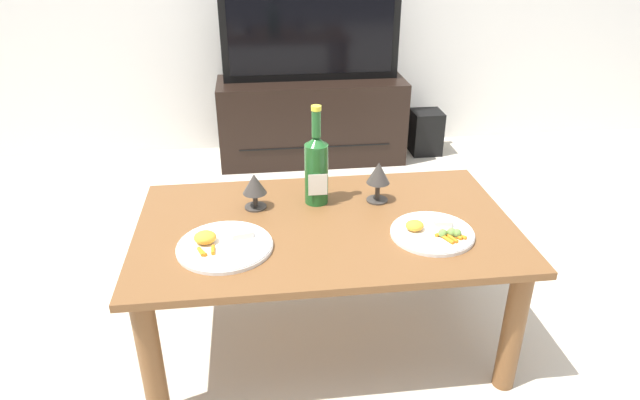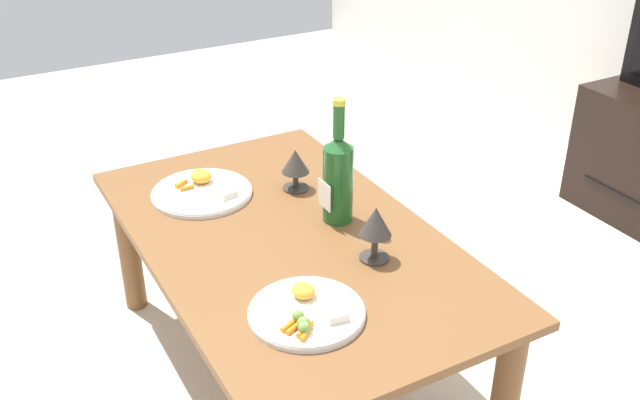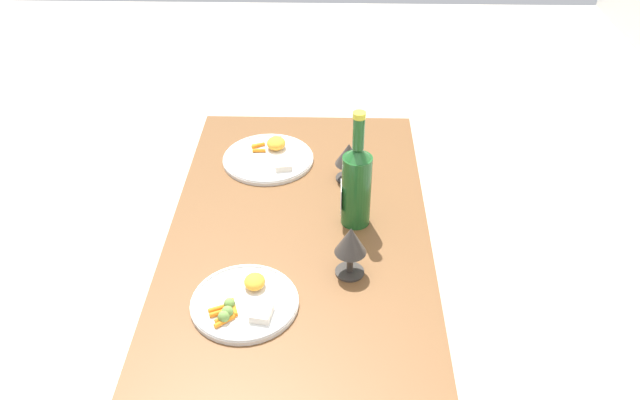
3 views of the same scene
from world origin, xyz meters
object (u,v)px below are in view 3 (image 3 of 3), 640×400
object	(u,v)px
dining_table	(300,245)
goblet_left	(349,156)
dinner_plate_right	(245,302)
dinner_plate_left	(269,157)
wine_bottle	(357,182)
goblet_right	(351,243)

from	to	relation	value
dining_table	goblet_left	distance (m)	0.32
goblet_left	dinner_plate_right	world-z (taller)	goblet_left
dining_table	dinner_plate_left	bearing A→B (deg)	-160.88
dining_table	goblet_left	world-z (taller)	goblet_left
wine_bottle	goblet_right	xyz separation A→B (m)	(0.22, -0.02, -0.04)
dinner_plate_right	goblet_right	bearing A→B (deg)	115.60
goblet_right	dinner_plate_left	distance (m)	0.60
goblet_right	dinner_plate_right	world-z (taller)	goblet_right
goblet_right	dinner_plate_right	bearing A→B (deg)	-64.40
dinner_plate_right	dinner_plate_left	bearing A→B (deg)	179.74
wine_bottle	dinner_plate_right	bearing A→B (deg)	-39.16
dining_table	goblet_right	bearing A→B (deg)	34.69
wine_bottle	dinner_plate_right	size ratio (longest dim) A/B	1.33
dining_table	dinner_plate_right	world-z (taller)	dinner_plate_right
wine_bottle	goblet_left	world-z (taller)	wine_bottle
wine_bottle	goblet_right	distance (m)	0.22
goblet_left	dinner_plate_right	xyz separation A→B (m)	(0.56, -0.26, -0.07)
goblet_right	dining_table	bearing A→B (deg)	-145.31
goblet_left	dinner_plate_left	world-z (taller)	goblet_left
dining_table	dinner_plate_right	bearing A→B (deg)	-19.71
dining_table	dinner_plate_left	xyz separation A→B (m)	(-0.33, -0.12, 0.09)
goblet_left	goblet_right	distance (m)	0.44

